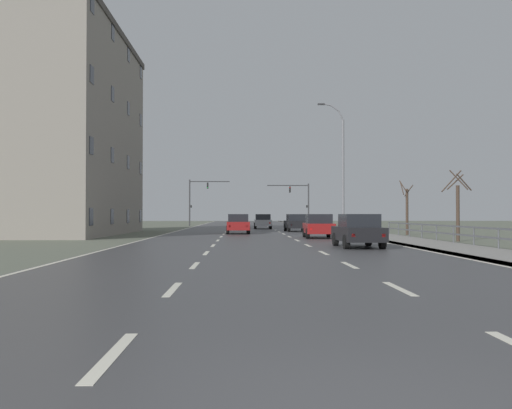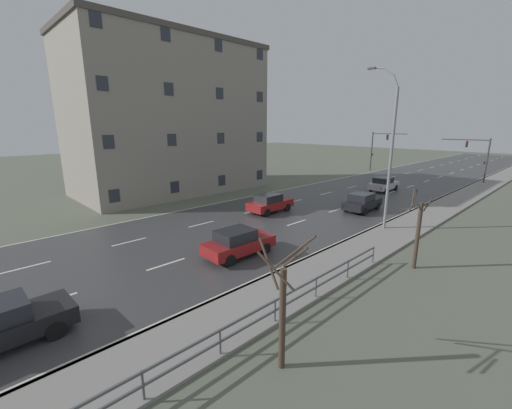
# 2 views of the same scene
# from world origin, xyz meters

# --- Properties ---
(ground_plane) EXTENTS (160.00, 160.00, 0.12)m
(ground_plane) POSITION_xyz_m (0.00, 48.00, -0.06)
(ground_plane) COLOR #5B6051
(road_asphalt_strip) EXTENTS (14.00, 120.00, 0.03)m
(road_asphalt_strip) POSITION_xyz_m (0.00, 60.00, 0.01)
(road_asphalt_strip) COLOR #3D3D3F
(road_asphalt_strip) RESTS_ON ground
(sidewalk_right) EXTENTS (3.00, 120.00, 0.12)m
(sidewalk_right) POSITION_xyz_m (8.43, 60.00, 0.06)
(sidewalk_right) COLOR gray
(sidewalk_right) RESTS_ON ground
(street_lamp_midground) EXTENTS (2.24, 0.24, 10.94)m
(street_lamp_midground) POSITION_xyz_m (7.48, 43.02, 5.39)
(street_lamp_midground) COLOR slate
(street_lamp_midground) RESTS_ON ground
(traffic_signal_right) EXTENTS (5.56, 0.36, 5.63)m
(traffic_signal_right) POSITION_xyz_m (6.82, 70.28, 3.77)
(traffic_signal_right) COLOR #38383A
(traffic_signal_right) RESTS_ON ground
(traffic_signal_left) EXTENTS (5.43, 0.36, 6.19)m
(traffic_signal_left) POSITION_xyz_m (-6.91, 71.24, 4.09)
(traffic_signal_left) COLOR #38383A
(traffic_signal_left) RESTS_ON ground
(car_far_left) EXTENTS (1.94, 4.15, 1.57)m
(car_far_left) POSITION_xyz_m (4.08, 32.49, 0.80)
(car_far_left) COLOR maroon
(car_far_left) RESTS_ON ground
(car_mid_centre) EXTENTS (1.97, 4.17, 1.57)m
(car_mid_centre) POSITION_xyz_m (3.96, 46.58, 0.80)
(car_mid_centre) COLOR black
(car_mid_centre) RESTS_ON ground
(car_near_left) EXTENTS (1.91, 4.14, 1.57)m
(car_near_left) POSITION_xyz_m (4.49, 21.91, 0.80)
(car_near_left) COLOR black
(car_near_left) RESTS_ON ground
(car_distant) EXTENTS (1.89, 4.13, 1.57)m
(car_distant) POSITION_xyz_m (-1.22, 40.58, 0.80)
(car_distant) COLOR maroon
(car_distant) RESTS_ON ground
(car_far_right) EXTENTS (1.85, 4.11, 1.57)m
(car_far_right) POSITION_xyz_m (1.32, 56.28, 0.80)
(car_far_right) COLOR #B7B7BC
(car_far_right) RESTS_ON ground
(brick_building) EXTENTS (10.66, 19.88, 15.86)m
(brick_building) POSITION_xyz_m (-15.57, 39.78, 7.94)
(brick_building) COLOR gray
(brick_building) RESTS_ON ground
(bare_tree_mid) EXTENTS (1.47, 1.53, 4.16)m
(bare_tree_mid) POSITION_xyz_m (11.46, 27.85, 1.95)
(bare_tree_mid) COLOR #423328
(bare_tree_mid) RESTS_ON ground
(bare_tree_far) EXTENTS (1.04, 1.08, 4.12)m
(bare_tree_far) POSITION_xyz_m (11.50, 38.00, 1.93)
(bare_tree_far) COLOR #423328
(bare_tree_far) RESTS_ON ground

